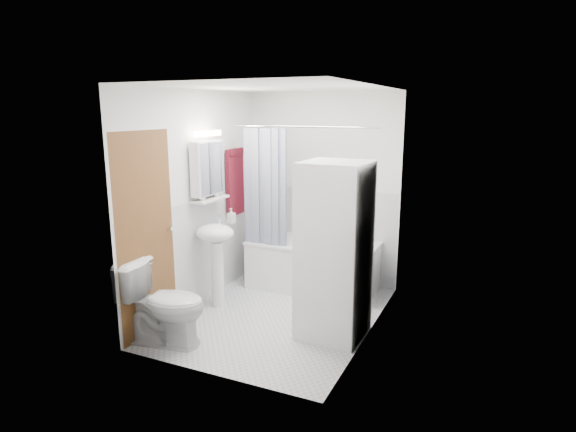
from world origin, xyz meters
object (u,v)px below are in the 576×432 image
at_px(toilet, 164,304).
at_px(bathtub, 313,263).
at_px(washer_dryer, 334,251).
at_px(sink, 216,246).

bearing_deg(toilet, bathtub, -31.76).
xyz_separation_m(washer_dryer, toilet, (-1.39, -0.84, -0.46)).
distance_m(washer_dryer, toilet, 1.69).
bearing_deg(sink, bathtub, 50.01).
height_order(bathtub, toilet, toilet).
xyz_separation_m(bathtub, toilet, (-0.75, -1.92, 0.07)).
height_order(sink, toilet, sink).
height_order(washer_dryer, toilet, washer_dryer).
bearing_deg(bathtub, sink, -129.99).
relative_size(bathtub, toilet, 1.93).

